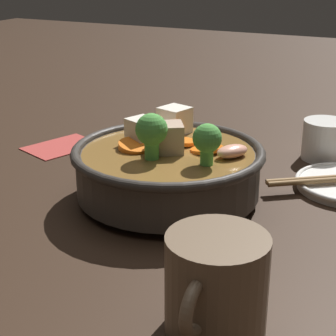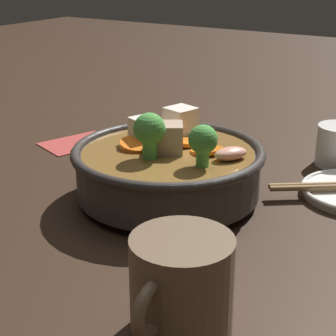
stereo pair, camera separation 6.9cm
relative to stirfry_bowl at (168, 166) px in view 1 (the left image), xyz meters
The scene contains 5 objects.
ground_plane 0.05m from the stirfry_bowl, 21.29° to the right, with size 3.00×3.00×0.00m, color black.
stirfry_bowl is the anchor object (origin of this frame).
tea_cup 0.28m from the stirfry_bowl, 148.31° to the left, with size 0.07×0.07×0.06m.
dark_mug 0.26m from the stirfry_bowl, 34.14° to the left, with size 0.11×0.08×0.09m.
napkin 0.27m from the stirfry_bowl, 114.03° to the right, with size 0.13×0.11×0.00m.
Camera 1 is at (0.58, 0.28, 0.29)m, focal length 60.00 mm.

